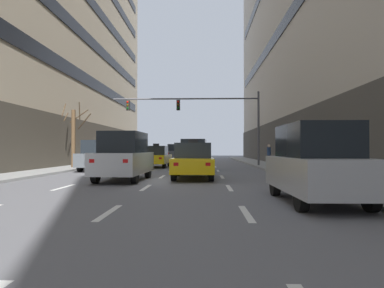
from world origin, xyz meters
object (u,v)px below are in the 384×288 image
(car_driving_5, at_px, (174,152))
(car_driving_4, at_px, (99,156))
(pedestrian_0, at_px, (269,154))
(car_driving_2, at_px, (130,155))
(car_parked_0, at_px, (316,164))
(street_tree_0, at_px, (74,136))
(taxi_driving_0, at_px, (156,157))
(car_driving_1, at_px, (194,155))
(traffic_signal_0, at_px, (204,112))
(pedestrian_1, at_px, (288,153))
(car_driving_3, at_px, (124,156))
(taxi_driving_6, at_px, (193,161))

(car_driving_5, bearing_deg, car_driving_4, -97.88)
(pedestrian_0, bearing_deg, car_driving_2, 149.05)
(car_parked_0, bearing_deg, street_tree_0, 129.60)
(taxi_driving_0, relative_size, car_driving_1, 1.03)
(taxi_driving_0, distance_m, car_driving_1, 4.66)
(traffic_signal_0, relative_size, pedestrian_1, 6.91)
(taxi_driving_0, bearing_deg, car_driving_3, -89.63)
(traffic_signal_0, relative_size, pedestrian_0, 7.26)
(car_driving_3, relative_size, traffic_signal_0, 0.39)
(car_parked_0, relative_size, street_tree_0, 0.94)
(car_driving_4, relative_size, traffic_signal_0, 0.35)
(car_driving_1, height_order, traffic_signal_0, traffic_signal_0)
(taxi_driving_0, height_order, car_driving_4, car_driving_4)
(taxi_driving_0, bearing_deg, taxi_driving_6, -72.40)
(car_driving_2, height_order, pedestrian_0, pedestrian_0)
(car_driving_1, distance_m, taxi_driving_6, 6.62)
(car_parked_0, relative_size, traffic_signal_0, 0.37)
(car_parked_0, bearing_deg, car_driving_4, 127.29)
(car_driving_1, height_order, car_driving_3, car_driving_3)
(car_driving_4, bearing_deg, car_driving_5, 82.12)
(taxi_driving_0, bearing_deg, car_driving_2, 120.65)
(car_driving_5, distance_m, street_tree_0, 21.24)
(car_driving_2, relative_size, car_driving_3, 0.98)
(taxi_driving_0, distance_m, traffic_signal_0, 5.35)
(car_parked_0, distance_m, street_tree_0, 19.53)
(car_driving_1, distance_m, traffic_signal_0, 5.73)
(car_driving_1, relative_size, street_tree_0, 0.95)
(taxi_driving_0, relative_size, pedestrian_0, 2.77)
(pedestrian_0, bearing_deg, taxi_driving_0, 169.53)
(car_driving_1, xyz_separation_m, pedestrian_1, (6.22, -0.53, 0.10))
(car_driving_3, height_order, pedestrian_0, car_driving_3)
(car_driving_1, xyz_separation_m, car_parked_0, (3.66, -13.97, 0.01))
(car_driving_1, xyz_separation_m, car_driving_4, (-6.29, -0.90, -0.04))
(car_driving_2, xyz_separation_m, pedestrian_0, (11.78, -7.06, 0.25))
(car_driving_3, xyz_separation_m, car_parked_0, (6.67, -6.21, -0.05))
(pedestrian_1, bearing_deg, traffic_signal_0, 137.48)
(taxi_driving_6, relative_size, pedestrian_0, 2.82)
(car_driving_5, bearing_deg, pedestrian_1, -66.87)
(street_tree_0, distance_m, pedestrian_0, 14.30)
(car_driving_2, height_order, street_tree_0, street_tree_0)
(car_driving_4, bearing_deg, car_driving_2, 90.20)
(car_driving_1, bearing_deg, pedestrian_1, -4.90)
(car_driving_2, height_order, car_parked_0, car_parked_0)
(car_driving_1, distance_m, car_parked_0, 14.45)
(car_driving_3, relative_size, pedestrian_0, 2.82)
(car_driving_5, relative_size, taxi_driving_6, 0.92)
(taxi_driving_0, distance_m, car_driving_2, 6.38)
(taxi_driving_0, distance_m, car_driving_5, 18.00)
(car_driving_4, xyz_separation_m, car_driving_5, (3.10, 22.40, 0.03))
(car_parked_0, xyz_separation_m, pedestrian_1, (2.56, 13.44, 0.10))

